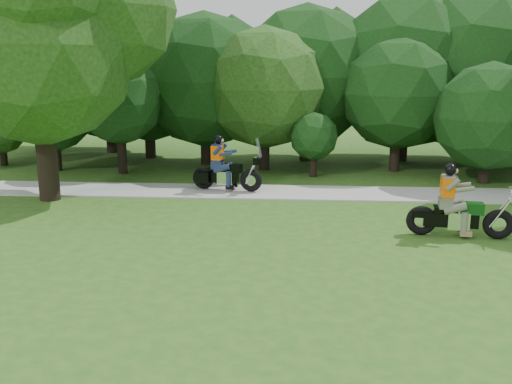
{
  "coord_description": "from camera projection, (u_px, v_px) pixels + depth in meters",
  "views": [
    {
      "loc": [
        -2.25,
        -11.62,
        4.55
      ],
      "look_at": [
        -3.37,
        4.02,
        0.94
      ],
      "focal_mm": 40.0,
      "sensor_mm": 36.0,
      "label": 1
    }
  ],
  "objects": [
    {
      "name": "touring_motorcycle",
      "position": [
        222.0,
        170.0,
        20.21
      ],
      "size": [
        2.57,
        1.1,
        1.97
      ],
      "rotation": [
        0.0,
        0.0,
        -0.19
      ],
      "color": "black",
      "rests_on": "walkway"
    },
    {
      "name": "ground",
      "position": [
        400.0,
        280.0,
        12.15
      ],
      "size": [
        100.0,
        100.0,
        0.0
      ],
      "primitive_type": "plane",
      "color": "#285B1A",
      "rests_on": "ground"
    },
    {
      "name": "walkway",
      "position": [
        360.0,
        194.0,
        19.92
      ],
      "size": [
        60.0,
        2.2,
        0.06
      ],
      "primitive_type": "cube",
      "color": "#AAAAA5",
      "rests_on": "ground"
    },
    {
      "name": "big_tree_west",
      "position": [
        40.0,
        23.0,
        18.26
      ],
      "size": [
        8.64,
        6.56,
        9.96
      ],
      "color": "black",
      "rests_on": "ground"
    },
    {
      "name": "chopper_motorcycle",
      "position": [
        455.0,
        210.0,
        14.99
      ],
      "size": [
        2.75,
        0.85,
        1.97
      ],
      "rotation": [
        0.0,
        0.0,
        -0.12
      ],
      "color": "black",
      "rests_on": "ground"
    },
    {
      "name": "tree_line",
      "position": [
        327.0,
        80.0,
        25.64
      ],
      "size": [
        38.96,
        11.88,
        7.65
      ],
      "color": "black",
      "rests_on": "ground"
    }
  ]
}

